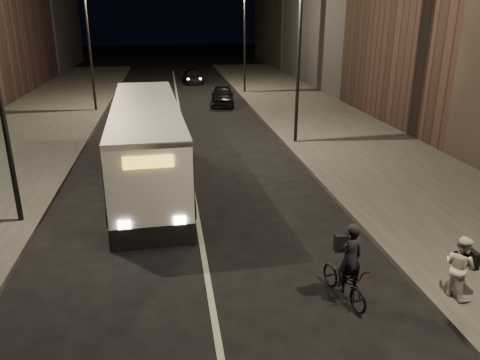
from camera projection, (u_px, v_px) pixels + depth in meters
name	position (u px, v px, depth m)	size (l,w,h in m)	color
ground	(207.00, 276.00, 12.08)	(180.00, 180.00, 0.00)	black
sidewalk_right	(336.00, 131.00, 26.29)	(7.00, 70.00, 0.16)	#31312F
sidewalk_left	(17.00, 144.00, 23.83)	(7.00, 70.00, 0.16)	#31312F
streetlight_right_mid	(294.00, 35.00, 22.18)	(1.20, 0.44, 8.12)	black
streetlight_right_far	(241.00, 26.00, 37.05)	(1.20, 0.44, 8.12)	black
streetlight_left_near	(2.00, 52.00, 13.20)	(1.20, 0.44, 8.12)	black
streetlight_left_far	(92.00, 29.00, 29.94)	(1.20, 0.44, 8.12)	black
city_bus	(147.00, 140.00, 18.23)	(3.14, 11.73, 3.13)	white
cyclist_on_bicycle	(346.00, 274.00, 10.84)	(0.99, 1.87, 2.05)	black
pedestrian_woman	(460.00, 267.00, 10.68)	(0.75, 0.58, 1.54)	beige
car_near	(222.00, 96.00, 33.85)	(1.62, 4.02, 1.37)	black
car_mid	(154.00, 94.00, 34.47)	(1.47, 4.20, 1.39)	#3F3F42
car_far	(193.00, 77.00, 44.48)	(1.68, 4.12, 1.20)	black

